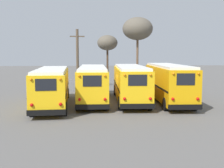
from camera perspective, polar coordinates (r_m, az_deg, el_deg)
name	(u,v)px	position (r m, az deg, el deg)	size (l,w,h in m)	color
ground_plane	(112,103)	(24.64, 0.05, -3.88)	(160.00, 160.00, 0.00)	#5B5956
school_bus_0	(52,86)	(23.48, -12.06, -0.35)	(2.96, 10.49, 3.10)	yellow
school_bus_1	(93,83)	(25.33, -3.94, 0.29)	(2.75, 10.88, 3.16)	yellow
school_bus_2	(130,82)	(25.24, 3.71, 0.38)	(3.04, 10.80, 3.22)	yellow
school_bus_3	(168,82)	(25.51, 11.34, 0.45)	(2.99, 10.87, 3.34)	#E5A00C
utility_pole	(77,58)	(35.08, -7.03, 5.24)	(1.80, 0.33, 7.31)	brown
bare_tree_0	(138,29)	(36.05, 5.22, 11.05)	(3.81, 3.81, 8.88)	brown
bare_tree_1	(107,43)	(38.37, -0.94, 8.26)	(2.74, 2.74, 6.83)	#473323
fence_line	(106,83)	(32.31, -1.16, 0.27)	(18.13, 0.06, 1.42)	#939399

